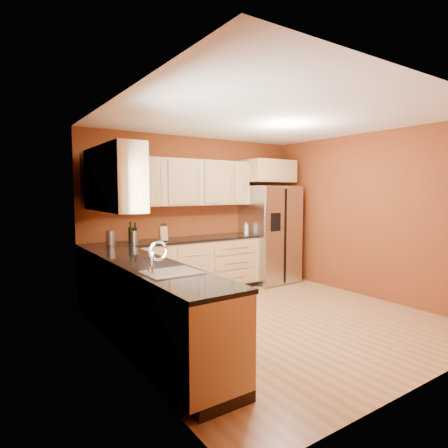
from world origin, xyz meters
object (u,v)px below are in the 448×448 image
(canister_left, at_px, (111,238))
(soap_dispenser, at_px, (246,228))
(wine_bottle_a, at_px, (131,232))
(knife_block, at_px, (163,234))
(refrigerator, at_px, (270,234))

(canister_left, distance_m, soap_dispenser, 2.39)
(wine_bottle_a, xyz_separation_m, knife_block, (0.47, -0.12, -0.05))
(soap_dispenser, bearing_deg, wine_bottle_a, 176.59)
(canister_left, xyz_separation_m, soap_dispenser, (2.39, -0.07, 0.01))
(refrigerator, relative_size, canister_left, 9.02)
(refrigerator, relative_size, soap_dispenser, 8.35)
(refrigerator, relative_size, knife_block, 8.07)
(wine_bottle_a, xyz_separation_m, soap_dispenser, (2.07, -0.12, -0.05))
(wine_bottle_a, height_order, knife_block, wine_bottle_a)
(soap_dispenser, bearing_deg, canister_left, 178.28)
(canister_left, relative_size, knife_block, 0.90)
(canister_left, bearing_deg, knife_block, -5.10)
(refrigerator, height_order, wine_bottle_a, refrigerator)
(knife_block, bearing_deg, canister_left, -179.02)
(canister_left, height_order, knife_block, knife_block)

